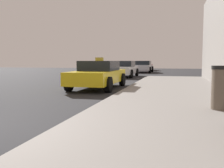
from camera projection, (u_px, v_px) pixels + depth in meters
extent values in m
cube|color=gray|center=(174.00, 160.00, 3.06)|extent=(4.00, 32.00, 0.15)
cylinder|color=brown|center=(223.00, 89.00, 5.85)|extent=(0.52, 0.52, 0.93)
cylinder|color=black|center=(224.00, 67.00, 5.80)|extent=(0.55, 0.55, 0.08)
cube|color=yellow|center=(98.00, 77.00, 11.69)|extent=(1.72, 4.31, 0.55)
cube|color=black|center=(99.00, 66.00, 11.85)|extent=(1.51, 1.94, 0.45)
cube|color=yellow|center=(99.00, 59.00, 11.82)|extent=(0.36, 0.14, 0.16)
cylinder|color=black|center=(109.00, 85.00, 10.17)|extent=(0.22, 0.64, 0.64)
cylinder|color=black|center=(69.00, 84.00, 10.58)|extent=(0.22, 0.64, 0.64)
cylinder|color=black|center=(122.00, 80.00, 12.83)|extent=(0.22, 0.64, 0.64)
cylinder|color=black|center=(90.00, 79.00, 13.24)|extent=(0.22, 0.64, 0.64)
cube|color=white|center=(123.00, 70.00, 20.17)|extent=(1.83, 4.40, 0.55)
cube|color=black|center=(123.00, 64.00, 20.34)|extent=(1.61, 1.98, 0.45)
cylinder|color=black|center=(131.00, 74.00, 18.61)|extent=(0.22, 0.64, 0.64)
cylinder|color=black|center=(107.00, 74.00, 19.05)|extent=(0.22, 0.64, 0.64)
cylinder|color=black|center=(137.00, 72.00, 21.33)|extent=(0.22, 0.64, 0.64)
cylinder|color=black|center=(116.00, 72.00, 21.77)|extent=(0.22, 0.64, 0.64)
cube|color=#B7B7BF|center=(143.00, 67.00, 27.82)|extent=(1.81, 4.39, 0.55)
cube|color=black|center=(143.00, 63.00, 27.99)|extent=(1.59, 1.98, 0.45)
cylinder|color=black|center=(150.00, 70.00, 26.27)|extent=(0.22, 0.64, 0.64)
cylinder|color=black|center=(133.00, 70.00, 26.70)|extent=(0.22, 0.64, 0.64)
cylinder|color=black|center=(152.00, 69.00, 28.98)|extent=(0.22, 0.64, 0.64)
cylinder|color=black|center=(137.00, 69.00, 29.42)|extent=(0.22, 0.64, 0.64)
cube|color=red|center=(144.00, 66.00, 33.87)|extent=(1.81, 4.44, 0.55)
cube|color=black|center=(145.00, 63.00, 34.04)|extent=(1.59, 2.00, 0.45)
cylinder|color=black|center=(150.00, 68.00, 32.30)|extent=(0.22, 0.64, 0.64)
cylinder|color=black|center=(136.00, 68.00, 32.74)|extent=(0.22, 0.64, 0.64)
cylinder|color=black|center=(152.00, 68.00, 35.05)|extent=(0.22, 0.64, 0.64)
cylinder|color=black|center=(139.00, 68.00, 35.48)|extent=(0.22, 0.64, 0.64)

